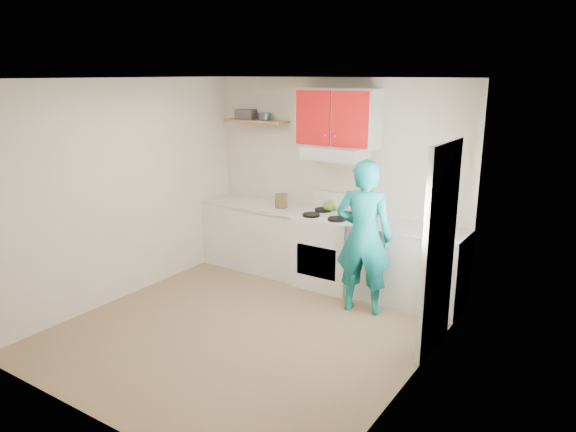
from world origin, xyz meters
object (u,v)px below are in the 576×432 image
Objects in this scene: person at (364,237)px; kettle at (329,206)px; crock at (281,202)px; stove at (329,250)px; tin at (264,116)px.

kettle is at bearing -52.55° from person.
crock is 1.53m from person.
stove is at bearing -40.60° from kettle.
kettle is 0.10× the size of person.
kettle is at bearing 120.90° from stove.
person is (0.70, -0.48, 0.42)m from stove.
stove is 0.52× the size of person.
kettle is 1.06m from person.
person is (1.44, -0.49, -0.12)m from crock.
kettle is at bearing 1.86° from tin.
tin is at bearing 171.98° from stove.
kettle is at bearing 15.99° from crock.
tin reaches higher than stove.
tin is at bearing -32.60° from person.
tin is at bearing 158.29° from crock.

